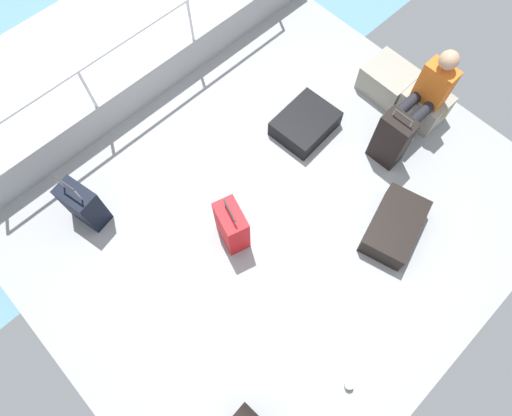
# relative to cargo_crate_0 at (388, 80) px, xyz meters

# --- Properties ---
(ground_plane) EXTENTS (4.40, 5.20, 0.06)m
(ground_plane) POSITION_rel_cargo_crate_0_xyz_m (0.30, -2.11, -0.20)
(ground_plane) COLOR #939699
(gunwale_port) EXTENTS (0.06, 5.20, 0.45)m
(gunwale_port) POSITION_rel_cargo_crate_0_xyz_m (-1.87, -2.11, 0.05)
(gunwale_port) COLOR #939699
(gunwale_port) RESTS_ON ground_plane
(railing_port) EXTENTS (0.04, 4.20, 1.02)m
(railing_port) POSITION_rel_cargo_crate_0_xyz_m (-1.87, -2.11, 0.61)
(railing_port) COLOR silver
(railing_port) RESTS_ON ground_plane
(sea_wake) EXTENTS (12.00, 12.00, 0.01)m
(sea_wake) POSITION_rel_cargo_crate_0_xyz_m (-3.30, -2.11, -0.51)
(sea_wake) COLOR #598C9E
(sea_wake) RESTS_ON ground_plane
(cargo_crate_0) EXTENTS (0.60, 0.49, 0.34)m
(cargo_crate_0) POSITION_rel_cargo_crate_0_xyz_m (0.00, 0.00, 0.00)
(cargo_crate_0) COLOR gray
(cargo_crate_0) RESTS_ON ground_plane
(cargo_crate_1) EXTENTS (0.53, 0.41, 0.38)m
(cargo_crate_1) POSITION_rel_cargo_crate_0_xyz_m (0.54, -0.01, 0.02)
(cargo_crate_1) COLOR gray
(cargo_crate_1) RESTS_ON ground_plane
(passenger_seated) EXTENTS (0.34, 0.66, 1.08)m
(passenger_seated) POSITION_rel_cargo_crate_0_xyz_m (0.54, -0.19, 0.39)
(passenger_seated) COLOR orange
(passenger_seated) RESTS_ON ground_plane
(suitcase_0) EXTENTS (0.59, 0.73, 0.22)m
(suitcase_0) POSITION_rel_cargo_crate_0_xyz_m (-0.28, -1.14, -0.06)
(suitcase_0) COLOR black
(suitcase_0) RESTS_ON ground_plane
(suitcase_1) EXTENTS (0.43, 0.31, 0.77)m
(suitcase_1) POSITION_rel_cargo_crate_0_xyz_m (-1.10, -3.59, 0.11)
(suitcase_1) COLOR black
(suitcase_1) RESTS_ON ground_plane
(suitcase_2) EXTENTS (0.66, 0.87, 0.26)m
(suitcase_2) POSITION_rel_cargo_crate_0_xyz_m (1.25, -1.40, -0.04)
(suitcase_2) COLOR black
(suitcase_2) RESTS_ON ground_plane
(suitcase_3) EXTENTS (0.35, 0.24, 0.79)m
(suitcase_3) POSITION_rel_cargo_crate_0_xyz_m (0.60, -0.75, 0.18)
(suitcase_3) COLOR black
(suitcase_3) RESTS_ON ground_plane
(suitcase_4) EXTENTS (0.42, 0.32, 0.69)m
(suitcase_4) POSITION_rel_cargo_crate_0_xyz_m (0.13, -2.65, 0.12)
(suitcase_4) COLOR red
(suitcase_4) RESTS_ON ground_plane
(paper_cup) EXTENTS (0.08, 0.08, 0.10)m
(paper_cup) POSITION_rel_cargo_crate_0_xyz_m (1.94, -2.88, -0.12)
(paper_cup) COLOR white
(paper_cup) RESTS_ON ground_plane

